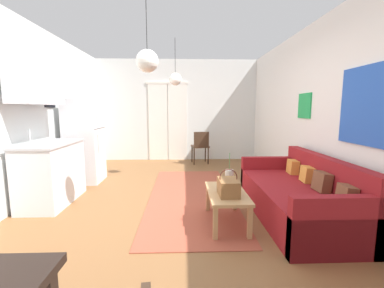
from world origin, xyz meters
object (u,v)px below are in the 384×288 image
couch (301,198)px  coffee_table (227,196)px  handbag (228,187)px  accent_chair (200,145)px  pendant_lamp_near (147,61)px  pendant_lamp_far (175,79)px  refrigerator (85,141)px  bamboo_vase (229,178)px

couch → coffee_table: 1.00m
handbag → accent_chair: size_ratio=0.40×
couch → pendant_lamp_near: 2.55m
couch → pendant_lamp_near: size_ratio=2.22×
pendant_lamp_far → refrigerator: bearing=-177.9°
pendant_lamp_near → pendant_lamp_far: (0.27, 1.85, 0.01)m
couch → bamboo_vase: size_ratio=4.54×
pendant_lamp_near → pendant_lamp_far: bearing=81.7°
coffee_table → accent_chair: 3.43m
couch → handbag: 1.05m
pendant_lamp_far → couch: bearing=-47.9°
accent_chair → pendant_lamp_near: bearing=68.4°
pendant_lamp_far → handbag: bearing=-72.5°
coffee_table → refrigerator: bearing=141.5°
bamboo_vase → pendant_lamp_far: 2.38m
refrigerator → pendant_lamp_far: 2.09m
handbag → pendant_lamp_near: (-0.93, 0.24, 1.44)m
couch → pendant_lamp_far: bearing=132.1°
pendant_lamp_far → coffee_table: bearing=-71.4°
handbag → pendant_lamp_far: (-0.66, 2.09, 1.45)m
coffee_table → pendant_lamp_far: pendant_lamp_far is taller
coffee_table → bamboo_vase: (0.07, 0.22, 0.17)m
pendant_lamp_near → pendant_lamp_far: size_ratio=1.02×
coffee_table → accent_chair: (-0.08, 3.42, 0.13)m
coffee_table → pendant_lamp_near: size_ratio=0.97×
handbag → pendant_lamp_near: 1.73m
bamboo_vase → couch: bearing=-4.7°
pendant_lamp_near → couch: bearing=0.8°
bamboo_vase → pendant_lamp_near: (-1.00, -0.10, 1.43)m
pendant_lamp_near → handbag: bearing=-14.5°
pendant_lamp_far → accent_chair: bearing=68.1°
pendant_lamp_near → pendant_lamp_far: 1.87m
bamboo_vase → coffee_table: bearing=-107.0°
coffee_table → bamboo_vase: 0.29m
accent_chair → bamboo_vase: bearing=85.5°
coffee_table → pendant_lamp_near: bearing=172.6°
couch → refrigerator: bearing=152.5°
couch → bamboo_vase: 0.95m
coffee_table → handbag: bearing=-92.4°
couch → accent_chair: (-1.07, 3.27, 0.21)m
coffee_table → pendant_lamp_near: 1.86m
couch → accent_chair: accent_chair is taller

